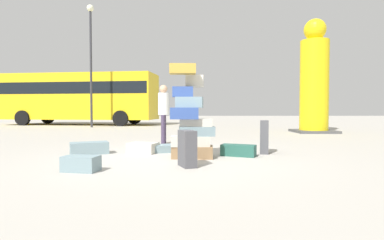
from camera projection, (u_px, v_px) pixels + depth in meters
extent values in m
plane|color=#ADA89E|center=(176.00, 158.00, 5.94)|extent=(80.00, 80.00, 0.00)
cube|color=olive|center=(192.00, 152.00, 5.93)|extent=(0.82, 0.50, 0.24)
cube|color=beige|center=(190.00, 141.00, 5.93)|extent=(0.78, 0.47, 0.20)
cube|color=gray|center=(196.00, 131.00, 5.93)|extent=(0.72, 0.44, 0.19)
cube|color=beige|center=(195.00, 123.00, 5.92)|extent=(0.64, 0.37, 0.15)
cube|color=#334F99|center=(184.00, 113.00, 5.75)|extent=(0.55, 0.33, 0.22)
cube|color=gray|center=(189.00, 102.00, 5.99)|extent=(0.56, 0.36, 0.21)
cube|color=#334F99|center=(182.00, 92.00, 6.01)|extent=(0.42, 0.25, 0.21)
cube|color=beige|center=(194.00, 81.00, 6.12)|extent=(0.38, 0.24, 0.24)
cube|color=#B28C33|center=(182.00, 69.00, 5.86)|extent=(0.52, 0.31, 0.19)
cube|color=gray|center=(81.00, 164.00, 4.63)|extent=(0.58, 0.40, 0.24)
cube|color=#4C4C51|center=(264.00, 137.00, 6.51)|extent=(0.25, 0.38, 0.72)
cube|color=#26594C|center=(238.00, 150.00, 6.16)|extent=(0.75, 0.54, 0.23)
cube|color=gray|center=(89.00, 148.00, 6.43)|extent=(0.86, 0.67, 0.26)
cube|color=#4C4C51|center=(187.00, 149.00, 5.01)|extent=(0.33, 0.45, 0.61)
cube|color=beige|center=(143.00, 148.00, 6.60)|extent=(0.71, 0.60, 0.22)
cube|color=gray|center=(168.00, 148.00, 6.76)|extent=(0.85, 0.59, 0.16)
cylinder|color=#3F334C|center=(164.00, 129.00, 8.51)|extent=(0.12, 0.12, 0.81)
cylinder|color=#3F334C|center=(163.00, 129.00, 8.29)|extent=(0.12, 0.12, 0.81)
cylinder|color=white|center=(163.00, 104.00, 8.38)|extent=(0.30, 0.30, 0.61)
sphere|color=tan|center=(163.00, 89.00, 8.36)|extent=(0.22, 0.22, 0.22)
cylinder|color=yellow|center=(314.00, 87.00, 12.47)|extent=(1.14, 1.14, 3.81)
sphere|color=yellow|center=(314.00, 30.00, 12.39)|extent=(0.89, 0.89, 0.89)
cube|color=#4C4C4C|center=(313.00, 131.00, 12.53)|extent=(1.60, 1.60, 0.10)
cube|color=yellow|center=(80.00, 97.00, 18.88)|extent=(9.71, 3.70, 2.80)
cube|color=black|center=(80.00, 89.00, 18.86)|extent=(9.53, 3.70, 0.70)
cylinder|color=black|center=(134.00, 117.00, 19.77)|extent=(0.92, 0.36, 0.90)
cylinder|color=black|center=(120.00, 118.00, 17.29)|extent=(0.92, 0.36, 0.90)
cylinder|color=black|center=(47.00, 117.00, 20.56)|extent=(0.92, 0.36, 0.90)
cylinder|color=black|center=(22.00, 118.00, 18.08)|extent=(0.92, 0.36, 0.90)
cylinder|color=#333338|center=(91.00, 69.00, 16.05)|extent=(0.12, 0.12, 6.23)
sphere|color=#F2F2CC|center=(90.00, 8.00, 15.94)|extent=(0.36, 0.36, 0.36)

